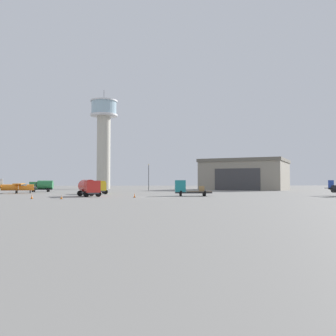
{
  "coord_description": "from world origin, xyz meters",
  "views": [
    {
      "loc": [
        -3.19,
        -60.38,
        2.5
      ],
      "look_at": [
        3.84,
        17.64,
        5.54
      ],
      "focal_mm": 38.83,
      "sensor_mm": 36.0,
      "label": 1
    }
  ],
  "objects": [
    {
      "name": "traffic_cone_near_left",
      "position": [
        -18.48,
        -4.89,
        0.36
      ],
      "size": [
        0.36,
        0.36,
        0.74
      ],
      "color": "black",
      "rests_on": "ground_plane"
    },
    {
      "name": "truck_fuel_tanker_green",
      "position": [
        -26.98,
        34.99,
        1.62
      ],
      "size": [
        5.67,
        3.23,
        2.91
      ],
      "rotation": [
        0.0,
        0.0,
        3.19
      ],
      "color": "#38383D",
      "rests_on": "ground_plane"
    },
    {
      "name": "traffic_cone_near_right",
      "position": [
        -14.04,
        -5.56,
        0.29
      ],
      "size": [
        0.36,
        0.36,
        0.58
      ],
      "color": "black",
      "rests_on": "ground_plane"
    },
    {
      "name": "control_tower",
      "position": [
        -14.82,
        73.82,
        20.49
      ],
      "size": [
        9.94,
        9.94,
        36.54
      ],
      "color": "#B2AD9E",
      "rests_on": "ground_plane"
    },
    {
      "name": "light_post_east",
      "position": [
        0.77,
        47.97,
        4.79
      ],
      "size": [
        0.44,
        0.44,
        7.96
      ],
      "color": "#38383D",
      "rests_on": "ground_plane"
    },
    {
      "name": "traffic_cone_mid_apron",
      "position": [
        -3.31,
        -1.66,
        0.35
      ],
      "size": [
        0.36,
        0.36,
        0.71
      ],
      "color": "black",
      "rests_on": "ground_plane"
    },
    {
      "name": "truck_box_yellow",
      "position": [
        -10.68,
        17.01,
        1.55
      ],
      "size": [
        3.71,
        6.06,
        2.74
      ],
      "rotation": [
        0.0,
        0.0,
        4.88
      ],
      "color": "#38383D",
      "rests_on": "ground_plane"
    },
    {
      "name": "truck_fuel_tanker_red",
      "position": [
        -11.27,
        3.71,
        1.66
      ],
      "size": [
        4.54,
        6.67,
        2.92
      ],
      "rotation": [
        0.0,
        0.0,
        5.11
      ],
      "color": "#38383D",
      "rests_on": "ground_plane"
    },
    {
      "name": "hangar",
      "position": [
        32.93,
        56.08,
        4.93
      ],
      "size": [
        33.83,
        32.77,
        9.83
      ],
      "rotation": [
        0.0,
        0.0,
        -2.1
      ],
      "color": "gray",
      "rests_on": "ground_plane"
    },
    {
      "name": "airplane_orange",
      "position": [
        -29.11,
        22.21,
        1.5
      ],
      "size": [
        8.53,
        10.91,
        3.21
      ],
      "rotation": [
        0.0,
        0.0,
        0.2
      ],
      "color": "orange",
      "rests_on": "ground_plane"
    },
    {
      "name": "truck_flatbed_teal",
      "position": [
        5.95,
        3.88,
        1.36
      ],
      "size": [
        6.65,
        3.41,
        2.83
      ],
      "rotation": [
        0.0,
        0.0,
        3.08
      ],
      "color": "#38383D",
      "rests_on": "ground_plane"
    },
    {
      "name": "ground_plane",
      "position": [
        0.0,
        0.0,
        0.0
      ],
      "size": [
        400.0,
        400.0,
        0.0
      ],
      "primitive_type": "plane",
      "color": "gray"
    }
  ]
}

